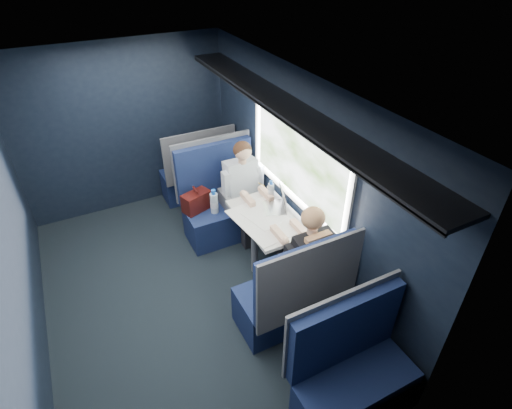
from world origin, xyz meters
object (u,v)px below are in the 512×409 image
seat_bay_near (221,205)px  woman (307,254)px  seat_bay_far (292,297)px  cup (270,190)px  seat_row_back (351,374)px  table (267,222)px  bottle_small (271,191)px  laptop (278,202)px  seat_row_front (198,173)px  man (245,187)px

seat_bay_near → woman: 1.63m
seat_bay_far → cup: size_ratio=14.27×
seat_bay_near → seat_row_back: seat_bay_near is taller
table → seat_bay_near: 0.93m
woman → bottle_small: (0.15, 1.02, 0.12)m
seat_bay_far → laptop: bearing=68.3°
laptop → woman: bearing=-99.8°
seat_row_front → man: (0.25, -1.10, 0.31)m
seat_row_back → cup: (0.45, 2.21, 0.37)m
seat_bay_far → cup: (0.45, 1.29, 0.37)m
cup → seat_bay_far: bearing=-109.2°
table → seat_bay_far: 0.93m
bottle_small → woman: bearing=-98.6°
table → woman: (0.07, -0.71, 0.06)m
seat_bay_near → seat_bay_far: (0.02, -1.75, -0.01)m
seat_row_back → woman: size_ratio=0.88×
seat_row_front → seat_row_back: size_ratio=1.00×
table → seat_row_front: bearing=95.8°
table → laptop: laptop is taller
seat_bay_near → seat_row_back: bearing=-89.6°
seat_bay_far → laptop: (0.39, 0.98, 0.39)m
seat_row_front → cup: 1.50m
seat_bay_far → bottle_small: seat_bay_far is taller
seat_bay_far → man: bearing=81.0°
bottle_small → seat_bay_far: bearing=-108.9°
seat_bay_near → seat_row_back: size_ratio=1.09×
seat_bay_near → cup: seat_bay_near is taller
seat_row_back → laptop: size_ratio=3.07×
seat_bay_far → cup: 1.41m
seat_row_front → seat_row_back: bearing=-90.0°
table → man: man is taller
seat_bay_far → laptop: size_ratio=3.34×
seat_row_back → woman: bearing=77.1°
table → man: (0.07, 0.70, 0.06)m
laptop → bottle_small: 0.20m
table → seat_bay_far: bearing=-101.8°
seat_row_front → laptop: (0.39, -1.69, 0.40)m
seat_row_back → woman: woman is taller
seat_bay_far → seat_row_front: 2.67m
seat_row_front → cup: bearing=-72.0°
seat_bay_near → man: man is taller
seat_row_front → cup: seat_row_front is taller
woman → seat_bay_near: bearing=99.6°
man → bottle_small: 0.44m
table → bottle_small: (0.22, 0.31, 0.18)m
seat_bay_near → seat_row_back: 2.67m
seat_row_back → bottle_small: 2.19m
seat_row_back → woman: 1.16m
man → bottle_small: man is taller
table → seat_row_back: size_ratio=0.86×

